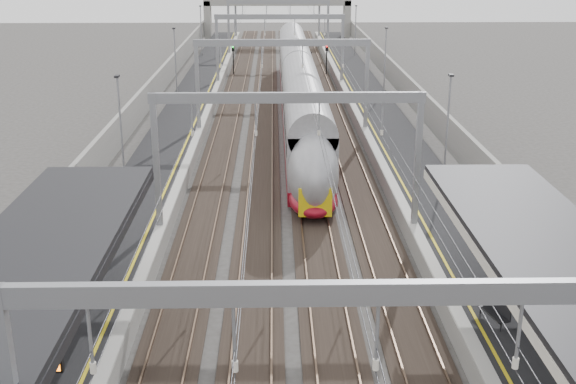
{
  "coord_description": "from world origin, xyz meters",
  "views": [
    {
      "loc": [
        -0.64,
        -11.3,
        14.12
      ],
      "look_at": [
        0.0,
        20.61,
        3.16
      ],
      "focal_mm": 45.0,
      "sensor_mm": 36.0,
      "label": 1
    }
  ],
  "objects_px": {
    "overbridge": "(277,7)",
    "signal_green": "(233,54)",
    "bench": "(494,308)",
    "train": "(299,96)"
  },
  "relations": [
    {
      "from": "overbridge",
      "to": "signal_green",
      "type": "height_order",
      "value": "overbridge"
    },
    {
      "from": "train",
      "to": "bench",
      "type": "height_order",
      "value": "train"
    },
    {
      "from": "overbridge",
      "to": "signal_green",
      "type": "distance_m",
      "value": 29.68
    },
    {
      "from": "bench",
      "to": "signal_green",
      "type": "xyz_separation_m",
      "value": [
        -12.57,
        58.84,
        0.86
      ]
    },
    {
      "from": "bench",
      "to": "signal_green",
      "type": "relative_size",
      "value": 0.54
    },
    {
      "from": "overbridge",
      "to": "train",
      "type": "relative_size",
      "value": 0.43
    },
    {
      "from": "train",
      "to": "bench",
      "type": "relative_size",
      "value": 27.54
    },
    {
      "from": "overbridge",
      "to": "signal_green",
      "type": "relative_size",
      "value": 6.33
    },
    {
      "from": "train",
      "to": "signal_green",
      "type": "bearing_deg",
      "value": 106.27
    },
    {
      "from": "signal_green",
      "to": "train",
      "type": "bearing_deg",
      "value": -73.73
    }
  ]
}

